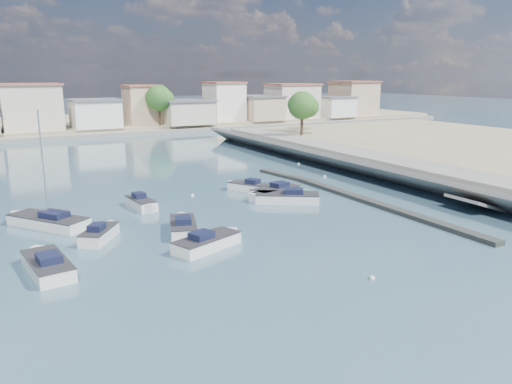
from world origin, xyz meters
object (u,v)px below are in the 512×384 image
motorboat_f (247,187)px  motorboat_h (210,242)px  motorboat_c (284,198)px  motorboat_d (274,193)px  motorboat_a (47,265)px  motorboat_e (183,226)px  sailboat (46,221)px  motorboat_b (101,234)px  motorboat_g (142,204)px

motorboat_f → motorboat_h: bearing=-125.8°
motorboat_c → motorboat_d: bearing=83.5°
motorboat_a → motorboat_e: size_ratio=1.12×
motorboat_a → motorboat_e: bearing=19.4°
motorboat_d → sailboat: bearing=180.0°
motorboat_d → motorboat_f: bearing=108.9°
motorboat_h → motorboat_e: bearing=94.5°
motorboat_h → sailboat: bearing=131.1°
motorboat_b → motorboat_d: 17.80m
motorboat_h → motorboat_f: bearing=54.2°
motorboat_d → sailboat: (-20.08, 0.01, 0.03)m
motorboat_b → motorboat_d: size_ratio=0.69×
motorboat_d → motorboat_f: 3.48m
motorboat_b → motorboat_a: bearing=-131.9°
motorboat_c → motorboat_f: 5.63m
motorboat_d → motorboat_g: 12.29m
motorboat_b → sailboat: sailboat is taller
motorboat_h → sailboat: size_ratio=0.59×
motorboat_e → motorboat_f: 13.92m
motorboat_g → motorboat_a: bearing=-128.2°
motorboat_d → motorboat_h: bearing=-136.6°
motorboat_e → motorboat_c: bearing=19.4°
motorboat_g → motorboat_b: bearing=-125.7°
motorboat_d → motorboat_e: size_ratio=1.11×
motorboat_g → motorboat_d: bearing=-7.7°
motorboat_c → motorboat_b: bearing=-170.3°
motorboat_e → motorboat_f: (10.20, 9.47, -0.00)m
motorboat_c → sailboat: sailboat is taller
motorboat_d → motorboat_g: same height
motorboat_d → motorboat_f: (-1.13, 3.29, 0.00)m
motorboat_g → motorboat_h: same height
motorboat_e → motorboat_h: bearing=-85.5°
motorboat_f → motorboat_c: bearing=-81.1°
motorboat_e → motorboat_g: size_ratio=1.16×
motorboat_e → motorboat_h: same height
motorboat_g → sailboat: sailboat is taller
motorboat_e → motorboat_f: size_ratio=1.17×
motorboat_a → motorboat_h: bearing=-4.6°
motorboat_c → sailboat: 19.95m
motorboat_g → motorboat_f: bearing=8.5°
motorboat_e → motorboat_h: (0.33, -4.21, 0.00)m
motorboat_h → motorboat_g: bearing=95.6°
motorboat_f → motorboat_e: bearing=-137.1°
motorboat_a → motorboat_h: 10.07m
motorboat_b → motorboat_g: 8.34m
motorboat_d → motorboat_h: 15.12m
motorboat_b → motorboat_c: 17.03m
motorboat_a → motorboat_f: bearing=32.9°
motorboat_c → motorboat_h: size_ratio=1.12×
motorboat_c → motorboat_h: same height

